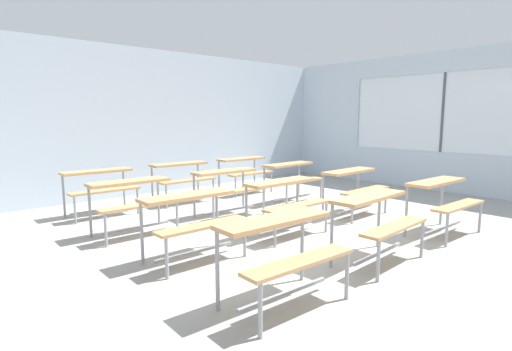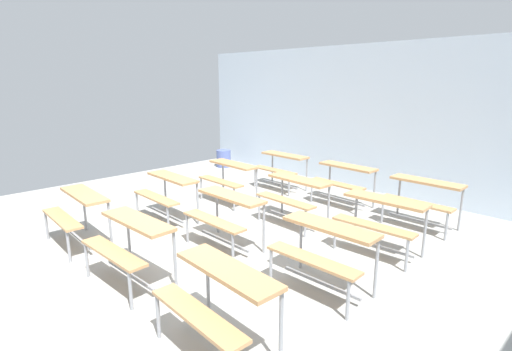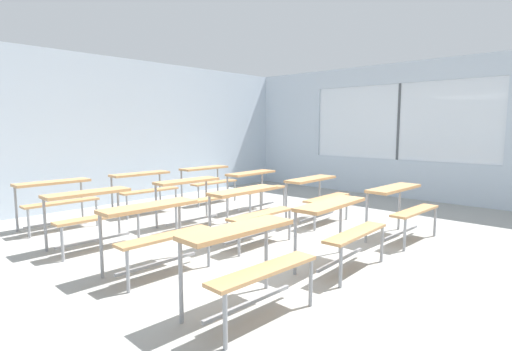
{
  "view_description": "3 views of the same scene",
  "coord_description": "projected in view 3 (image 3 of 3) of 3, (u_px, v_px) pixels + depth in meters",
  "views": [
    {
      "loc": [
        -3.8,
        -3.3,
        1.6
      ],
      "look_at": [
        0.1,
        1.07,
        0.75
      ],
      "focal_mm": 28.0,
      "sensor_mm": 36.0,
      "label": 1
    },
    {
      "loc": [
        3.98,
        -2.82,
        2.28
      ],
      "look_at": [
        -0.64,
        1.69,
        0.69
      ],
      "focal_mm": 27.21,
      "sensor_mm": 36.0,
      "label": 2
    },
    {
      "loc": [
        -3.8,
        -3.3,
        1.6
      ],
      "look_at": [
        0.7,
        0.89,
        0.84
      ],
      "focal_mm": 28.0,
      "sensor_mm": 36.0,
      "label": 3
    }
  ],
  "objects": [
    {
      "name": "ground",
      "position": [
        269.0,
        252.0,
        5.19
      ],
      "size": [
        10.0,
        9.0,
        0.05
      ],
      "primitive_type": "cube",
      "color": "#9E9E99"
    },
    {
      "name": "wall_back",
      "position": [
        101.0,
        131.0,
        8.05
      ],
      "size": [
        10.0,
        0.12,
        3.0
      ],
      "primitive_type": "cube",
      "color": "silver",
      "rests_on": "ground"
    },
    {
      "name": "wall_right",
      "position": [
        427.0,
        134.0,
        8.56
      ],
      "size": [
        0.12,
        9.0,
        3.0
      ],
      "color": "silver",
      "rests_on": "ground"
    },
    {
      "name": "desk_bench_r0c0",
      "position": [
        247.0,
        250.0,
        3.37
      ],
      "size": [
        1.12,
        0.63,
        0.74
      ],
      "rotation": [
        0.0,
        0.0,
        -0.04
      ],
      "color": "tan",
      "rests_on": "ground"
    },
    {
      "name": "desk_bench_r0c1",
      "position": [
        339.0,
        219.0,
        4.49
      ],
      "size": [
        1.12,
        0.64,
        0.74
      ],
      "rotation": [
        0.0,
        0.0,
        0.04
      ],
      "color": "tan",
      "rests_on": "ground"
    },
    {
      "name": "desk_bench_r0c2",
      "position": [
        401.0,
        200.0,
        5.64
      ],
      "size": [
        1.12,
        0.63,
        0.74
      ],
      "rotation": [
        0.0,
        0.0,
        -0.03
      ],
      "color": "tan",
      "rests_on": "ground"
    },
    {
      "name": "desk_bench_r1c0",
      "position": [
        155.0,
        222.0,
        4.36
      ],
      "size": [
        1.11,
        0.61,
        0.74
      ],
      "rotation": [
        0.0,
        0.0,
        -0.02
      ],
      "color": "tan",
      "rests_on": "ground"
    },
    {
      "name": "desk_bench_r1c1",
      "position": [
        250.0,
        203.0,
        5.44
      ],
      "size": [
        1.1,
        0.59,
        0.74
      ],
      "rotation": [
        0.0,
        0.0,
        -0.0
      ],
      "color": "tan",
      "rests_on": "ground"
    },
    {
      "name": "desk_bench_r1c2",
      "position": [
        316.0,
        189.0,
        6.65
      ],
      "size": [
        1.12,
        0.62,
        0.74
      ],
      "rotation": [
        0.0,
        0.0,
        0.03
      ],
      "color": "tan",
      "rests_on": "ground"
    },
    {
      "name": "desk_bench_r2c0",
      "position": [
        91.0,
        206.0,
        5.25
      ],
      "size": [
        1.11,
        0.61,
        0.74
      ],
      "rotation": [
        0.0,
        0.0,
        -0.02
      ],
      "color": "tan",
      "rests_on": "ground"
    },
    {
      "name": "desk_bench_r2c1",
      "position": [
        191.0,
        191.0,
        6.42
      ],
      "size": [
        1.12,
        0.62,
        0.74
      ],
      "rotation": [
        0.0,
        0.0,
        -0.03
      ],
      "color": "tan",
      "rests_on": "ground"
    },
    {
      "name": "desk_bench_r2c2",
      "position": [
        256.0,
        182.0,
        7.52
      ],
      "size": [
        1.13,
        0.64,
        0.74
      ],
      "rotation": [
        0.0,
        0.0,
        0.05
      ],
      "color": "tan",
      "rests_on": "ground"
    },
    {
      "name": "desk_bench_r3c0",
      "position": [
        56.0,
        193.0,
        6.25
      ],
      "size": [
        1.11,
        0.61,
        0.74
      ],
      "rotation": [
        0.0,
        0.0,
        -0.01
      ],
      "color": "tan",
      "rests_on": "ground"
    },
    {
      "name": "desk_bench_r3c1",
      "position": [
        144.0,
        183.0,
        7.38
      ],
      "size": [
        1.12,
        0.62,
        0.74
      ],
      "rotation": [
        0.0,
        0.0,
        -0.03
      ],
      "color": "tan",
      "rests_on": "ground"
    },
    {
      "name": "desk_bench_r3c2",
      "position": [
        208.0,
        176.0,
        8.43
      ],
      "size": [
        1.1,
        0.59,
        0.74
      ],
      "rotation": [
        0.0,
        0.0,
        0.0
      ],
      "color": "tan",
      "rests_on": "ground"
    }
  ]
}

